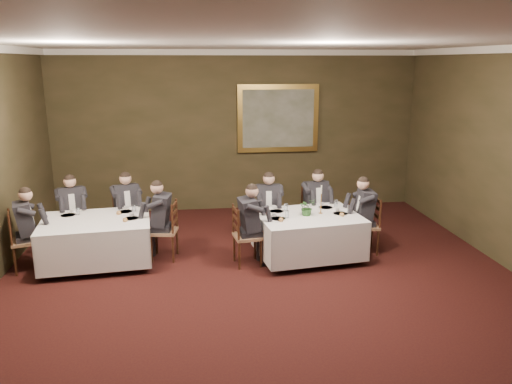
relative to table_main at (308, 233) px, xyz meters
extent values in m
plane|color=black|center=(-0.90, -1.84, -0.45)|extent=(10.00, 10.00, 0.00)
cube|color=silver|center=(-0.90, -1.84, 3.05)|extent=(8.00, 10.00, 0.10)
cube|color=#302C18|center=(-0.90, 3.16, 1.30)|extent=(8.00, 0.10, 3.50)
cube|color=white|center=(-0.90, 3.11, 2.99)|extent=(8.00, 0.10, 0.12)
cube|color=black|center=(0.00, 0.00, 0.28)|extent=(1.75, 1.41, 0.04)
cube|color=white|center=(0.00, 0.00, 0.31)|extent=(1.82, 1.47, 0.02)
cube|color=white|center=(0.00, 0.00, -0.02)|extent=(1.84, 1.50, 0.65)
cube|color=black|center=(-3.50, 0.19, 0.28)|extent=(1.77, 1.39, 0.04)
cube|color=white|center=(-3.50, 0.19, 0.31)|extent=(1.83, 1.46, 0.02)
cube|color=white|center=(-3.50, 0.19, -0.02)|extent=(1.85, 1.48, 0.65)
cube|color=#8C6747|center=(-0.56, 0.79, 0.04)|extent=(0.48, 0.46, 0.05)
cube|color=black|center=(-0.54, 0.98, 0.28)|extent=(0.38, 0.07, 0.54)
cube|color=black|center=(-0.56, 0.79, 0.41)|extent=(0.45, 0.35, 0.55)
sphere|color=#D7A186|center=(-0.56, 0.79, 0.79)|extent=(0.23, 0.23, 0.21)
cube|color=#8C6747|center=(0.34, 0.91, 0.04)|extent=(0.51, 0.49, 0.05)
cube|color=black|center=(0.31, 1.09, 0.28)|extent=(0.38, 0.10, 0.54)
cube|color=black|center=(0.34, 0.91, 0.41)|extent=(0.47, 0.38, 0.55)
sphere|color=#D7A186|center=(0.34, 0.91, 0.79)|extent=(0.24, 0.24, 0.21)
cube|color=#8C6747|center=(-1.05, -0.14, 0.04)|extent=(0.48, 0.49, 0.05)
cube|color=black|center=(-1.24, -0.16, 0.28)|extent=(0.08, 0.38, 0.54)
cube|color=black|center=(-1.05, -0.14, 0.41)|extent=(0.37, 0.46, 0.55)
sphere|color=#D7A186|center=(-1.05, -0.14, 0.79)|extent=(0.24, 0.24, 0.21)
cube|color=#8C6747|center=(1.05, 0.14, 0.04)|extent=(0.45, 0.47, 0.05)
cube|color=black|center=(1.24, 0.12, 0.28)|extent=(0.06, 0.38, 0.54)
cube|color=black|center=(1.05, 0.14, 0.41)|extent=(0.34, 0.44, 0.55)
sphere|color=#D7A186|center=(1.05, 0.14, 0.79)|extent=(0.22, 0.22, 0.21)
cube|color=#8C6747|center=(-4.04, 1.03, 0.04)|extent=(0.54, 0.53, 0.05)
cube|color=black|center=(-4.10, 1.21, 0.28)|extent=(0.37, 0.14, 0.54)
cube|color=black|center=(-4.04, 1.03, 0.41)|extent=(0.49, 0.42, 0.55)
sphere|color=#D7A186|center=(-4.04, 1.03, 0.79)|extent=(0.26, 0.26, 0.21)
cube|color=#8C6747|center=(-3.12, 1.11, 0.04)|extent=(0.55, 0.54, 0.05)
cube|color=black|center=(-3.18, 1.29, 0.28)|extent=(0.37, 0.15, 0.54)
cube|color=black|center=(-3.12, 1.11, 0.41)|extent=(0.50, 0.43, 0.55)
sphere|color=#D7A186|center=(-3.12, 1.11, 0.79)|extent=(0.27, 0.27, 0.21)
cube|color=#8C6747|center=(-2.42, 0.30, 0.04)|extent=(0.48, 0.50, 0.05)
cube|color=black|center=(-2.23, 0.27, 0.28)|extent=(0.09, 0.38, 0.54)
cube|color=black|center=(-2.42, 0.30, 0.41)|extent=(0.37, 0.46, 0.55)
sphere|color=#D7A186|center=(-2.42, 0.30, 0.79)|extent=(0.24, 0.24, 0.21)
cube|color=#8C6747|center=(-4.58, 0.09, 0.04)|extent=(0.54, 0.55, 0.05)
cube|color=black|center=(-4.76, 0.03, 0.28)|extent=(0.15, 0.37, 0.54)
cube|color=black|center=(-4.58, 0.09, 0.41)|extent=(0.43, 0.50, 0.55)
sphere|color=#D7A186|center=(-4.58, 0.09, 0.79)|extent=(0.27, 0.27, 0.21)
imported|color=#2D5926|center=(-0.03, 0.00, 0.47)|extent=(0.34, 0.32, 0.30)
cylinder|color=#B47C37|center=(0.22, 0.07, 0.33)|extent=(0.07, 0.07, 0.02)
cylinder|color=#B47C37|center=(0.22, 0.07, 0.50)|extent=(0.02, 0.02, 0.34)
cylinder|color=white|center=(0.22, 0.07, 0.75)|extent=(0.02, 0.02, 0.15)
cylinder|color=white|center=(-0.49, 0.29, 0.32)|extent=(0.25, 0.25, 0.01)
cylinder|color=white|center=(-0.49, 0.44, 0.35)|extent=(0.08, 0.08, 0.05)
cylinder|color=white|center=(-0.32, 0.29, 0.39)|extent=(0.06, 0.06, 0.14)
cylinder|color=white|center=(-4.00, 0.51, 0.32)|extent=(0.25, 0.25, 0.01)
cylinder|color=white|center=(-4.00, 0.66, 0.35)|extent=(0.08, 0.08, 0.05)
cylinder|color=white|center=(-3.83, 0.51, 0.39)|extent=(0.06, 0.06, 0.14)
cube|color=gold|center=(0.00, 3.10, 1.59)|extent=(1.80, 0.08, 1.48)
cube|color=#4D5136|center=(0.00, 3.05, 1.59)|extent=(1.58, 0.01, 1.26)
camera|label=1|loc=(-1.89, -7.79, 2.80)|focal=35.00mm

